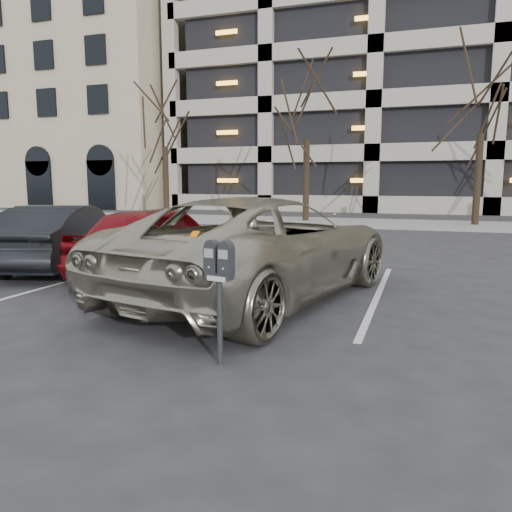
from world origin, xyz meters
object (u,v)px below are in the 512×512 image
(tree_b, at_px, (308,86))
(parking_meter, at_px, (219,272))
(car_dark, at_px, (64,237))
(suv_silver, at_px, (260,247))
(tree_a, at_px, (164,101))
(car_red, at_px, (158,240))
(tree_c, at_px, (485,75))

(tree_b, relative_size, parking_meter, 6.55)
(parking_meter, distance_m, car_dark, 6.82)
(tree_b, distance_m, suv_silver, 15.51)
(tree_a, distance_m, car_red, 15.81)
(car_red, bearing_deg, car_dark, 1.50)
(parking_meter, relative_size, car_red, 0.30)
(tree_b, relative_size, tree_c, 1.00)
(tree_a, relative_size, parking_meter, 6.23)
(car_dark, bearing_deg, tree_a, -84.81)
(tree_a, bearing_deg, car_red, -61.83)
(tree_c, xyz_separation_m, car_red, (-6.91, -13.24, -5.23))
(tree_a, relative_size, suv_silver, 1.24)
(tree_a, bearing_deg, tree_b, 0.00)
(tree_a, xyz_separation_m, tree_b, (7.00, 0.00, 0.29))
(tree_a, height_order, car_dark, tree_a)
(suv_silver, bearing_deg, car_red, -12.17)
(car_red, xyz_separation_m, car_dark, (-2.30, 0.05, -0.02))
(tree_b, xyz_separation_m, car_dark, (-2.21, -13.20, -5.24))
(parking_meter, bearing_deg, suv_silver, 112.03)
(tree_c, distance_m, car_dark, 16.93)
(tree_c, bearing_deg, suv_silver, -106.97)
(suv_silver, relative_size, car_red, 1.52)
(suv_silver, distance_m, car_red, 2.77)
(tree_c, height_order, car_red, tree_c)
(tree_b, distance_m, car_red, 14.23)
(tree_b, height_order, suv_silver, tree_b)
(tree_b, xyz_separation_m, car_red, (0.09, -13.24, -5.22))
(tree_a, xyz_separation_m, parking_meter, (10.16, -17.39, -4.67))
(parking_meter, bearing_deg, tree_b, 111.86)
(car_red, bearing_deg, tree_a, -59.17)
(tree_c, xyz_separation_m, suv_silver, (-4.40, -14.41, -5.13))
(parking_meter, bearing_deg, tree_a, 131.85)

